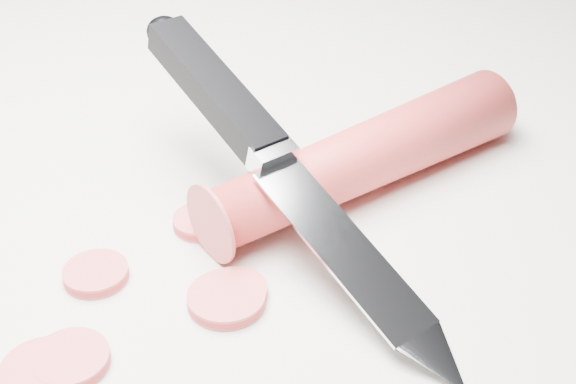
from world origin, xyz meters
The scene contains 10 objects.
ground centered at (0.00, 0.00, 0.00)m, with size 2.40×2.40×0.00m, color silver.
carrot centered at (0.03, 0.09, 0.02)m, with size 0.04×0.04×0.21m, color red.
carrot_slice_0 centered at (-0.04, -0.06, 0.00)m, with size 0.03×0.03×0.01m, color #DA4B4A.
carrot_slice_1 centered at (0.03, -0.04, 0.00)m, with size 0.04×0.04×0.01m, color #DA4B4A.
carrot_slice_2 centered at (-0.02, 0.01, 0.00)m, with size 0.03×0.03×0.01m, color #DA4B4A.
carrot_slice_3 centered at (0.00, -0.11, 0.00)m, with size 0.04×0.04×0.01m, color #DA4B4A.
carrot_slice_4 centered at (0.03, -0.03, 0.00)m, with size 0.03×0.03×0.01m, color #DA4B4A.
carrot_slice_5 centered at (-0.01, 0.03, 0.00)m, with size 0.04×0.04×0.01m, color #DA4B4A.
carrot_slice_6 centered at (-0.01, -0.12, 0.00)m, with size 0.04×0.04×0.01m, color #DA4B4A.
kitchen_knife centered at (0.02, 0.02, 0.04)m, with size 0.27×0.11×0.09m, color silver, non-canonical shape.
Camera 1 is at (0.22, -0.26, 0.28)m, focal length 50.00 mm.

